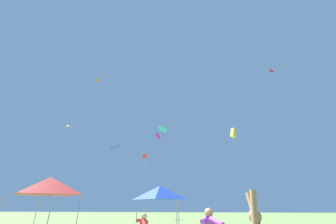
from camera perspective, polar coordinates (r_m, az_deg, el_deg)
The scene contains 10 objects.
canopy_tent_red at distance 15.18m, azimuth -31.59°, elevation -17.93°, with size 3.30×3.30×3.53m.
canopy_tent_blue at distance 16.11m, azimuth -2.47°, elevation -22.59°, with size 3.02×3.02×3.23m.
kite_orange_box at distance 42.91m, azimuth -19.99°, elevation 8.75°, with size 0.67×1.23×0.96m.
kite_blue_delta at distance 24.53m, azimuth -15.37°, elevation -9.77°, with size 1.58×1.64×0.79m.
kite_red_box at distance 36.54m, azimuth 28.10°, elevation 10.57°, with size 0.59×0.31×0.68m.
kite_orange_delta at distance 34.04m, azimuth -27.05°, elevation -3.68°, with size 0.93×0.93×0.50m.
kite_magenta_box at distance 35.85m, azimuth -3.07°, elevation -7.05°, with size 1.02×0.97×1.16m.
kite_cyan_delta at distance 23.66m, azimuth -1.58°, elevation -5.12°, with size 1.47×1.49×2.15m.
kite_yellow_box at distance 27.01m, azimuth 18.59°, elevation -5.82°, with size 0.92×0.85×1.27m.
kite_red_diamond at distance 36.62m, azimuth -6.95°, elevation -12.91°, with size 1.11×1.10×2.18m.
Camera 1 is at (0.47, -5.72, 1.87)m, focal length 20.77 mm.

